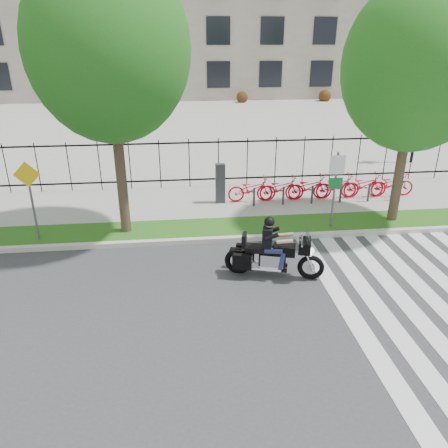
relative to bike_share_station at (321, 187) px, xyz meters
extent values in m
plane|color=#363638|center=(-3.75, -7.20, -0.63)|extent=(120.00, 120.00, 0.00)
cube|color=beige|center=(-3.75, -3.10, -0.56)|extent=(60.00, 0.20, 0.15)
cube|color=#265916|center=(-3.75, -2.25, -0.56)|extent=(60.00, 1.50, 0.15)
cube|color=gray|center=(-3.75, 0.25, -0.56)|extent=(60.00, 3.50, 0.15)
cube|color=gray|center=(-3.75, 17.80, -0.58)|extent=(80.00, 34.00, 0.10)
cylinder|color=black|center=(6.25, 4.80, 1.37)|extent=(0.14, 0.14, 4.00)
cylinder|color=black|center=(6.25, 4.80, 3.27)|extent=(0.06, 0.70, 0.70)
sphere|color=white|center=(5.90, 4.80, 3.37)|extent=(0.36, 0.36, 0.36)
sphere|color=white|center=(6.60, 4.80, 3.37)|extent=(0.36, 0.36, 0.36)
cylinder|color=#38281E|center=(-7.17, -2.25, 1.59)|extent=(0.32, 0.32, 4.14)
ellipsoid|color=#155F17|center=(-7.17, -2.25, 5.03)|extent=(4.55, 4.55, 5.23)
cylinder|color=#38281E|center=(1.85, -2.25, 1.34)|extent=(0.32, 0.32, 3.64)
ellipsoid|color=#155F17|center=(1.85, -2.25, 4.50)|extent=(4.49, 4.49, 5.17)
cube|color=#2D2D33|center=(-3.87, 0.00, 0.27)|extent=(0.35, 0.25, 1.50)
imported|color=red|center=(-2.67, 0.00, 0.00)|extent=(1.82, 0.64, 0.96)
cylinder|color=#2D2D33|center=(-2.67, -0.50, -0.13)|extent=(0.08, 0.08, 0.70)
imported|color=red|center=(-1.57, 0.00, 0.00)|extent=(1.82, 0.64, 0.96)
cylinder|color=#2D2D33|center=(-1.57, -0.50, -0.13)|extent=(0.08, 0.08, 0.70)
imported|color=red|center=(-0.47, 0.00, 0.00)|extent=(1.82, 0.64, 0.96)
cylinder|color=#2D2D33|center=(-0.47, -0.50, -0.13)|extent=(0.08, 0.08, 0.70)
imported|color=red|center=(0.63, 0.00, 0.00)|extent=(1.82, 0.64, 0.96)
cylinder|color=#2D2D33|center=(0.63, -0.50, -0.13)|extent=(0.08, 0.08, 0.70)
imported|color=red|center=(1.73, 0.00, 0.00)|extent=(1.82, 0.64, 0.96)
cylinder|color=#2D2D33|center=(1.73, -0.50, -0.13)|extent=(0.08, 0.08, 0.70)
imported|color=red|center=(2.83, 0.00, 0.00)|extent=(1.82, 0.64, 0.96)
cylinder|color=#2D2D33|center=(2.83, -0.50, -0.13)|extent=(0.08, 0.08, 0.70)
cylinder|color=#59595B|center=(-0.44, -2.60, 0.77)|extent=(0.07, 0.07, 2.50)
cube|color=white|center=(-0.44, -2.64, 1.62)|extent=(0.50, 0.03, 0.60)
cube|color=#0C6626|center=(-0.44, -2.64, 1.02)|extent=(0.45, 0.03, 0.35)
cylinder|color=#59595B|center=(-9.82, -2.60, 0.72)|extent=(0.07, 0.07, 2.40)
cube|color=yellow|center=(-9.82, -2.64, 1.62)|extent=(0.78, 0.03, 0.78)
torus|color=black|center=(-2.03, -5.62, -0.29)|extent=(0.71, 0.33, 0.71)
torus|color=black|center=(-3.90, -5.07, -0.29)|extent=(0.76, 0.36, 0.75)
cube|color=black|center=(-2.23, -5.56, 0.34)|extent=(0.45, 0.63, 0.31)
cube|color=#26262B|center=(-2.16, -5.58, 0.57)|extent=(0.29, 0.53, 0.31)
cube|color=silver|center=(-3.01, -5.33, -0.17)|extent=(0.69, 0.51, 0.41)
cube|color=black|center=(-2.72, -5.42, 0.16)|extent=(0.64, 0.49, 0.27)
cube|color=black|center=(-3.36, -5.23, 0.14)|extent=(0.79, 0.56, 0.14)
cube|color=black|center=(-3.75, -5.12, 0.37)|extent=(0.20, 0.36, 0.35)
cube|color=black|center=(-3.84, -5.41, -0.12)|extent=(0.54, 0.30, 0.41)
cube|color=black|center=(-3.66, -4.82, -0.12)|extent=(0.54, 0.30, 0.41)
cube|color=black|center=(-3.16, -5.29, 0.51)|extent=(0.35, 0.46, 0.53)
sphere|color=tan|center=(-3.13, -5.30, 0.90)|extent=(0.24, 0.24, 0.24)
sphere|color=black|center=(-3.13, -5.30, 0.94)|extent=(0.28, 0.28, 0.28)
camera|label=1|loc=(-5.41, -15.43, 5.37)|focal=35.00mm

